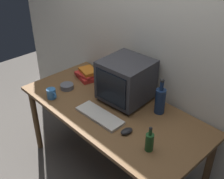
{
  "coord_description": "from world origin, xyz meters",
  "views": [
    {
      "loc": [
        1.4,
        -1.31,
        2.12
      ],
      "look_at": [
        0.0,
        0.0,
        0.93
      ],
      "focal_mm": 45.33,
      "sensor_mm": 36.0,
      "label": 1
    }
  ],
  "objects_px": {
    "computer_mouse": "(127,131)",
    "bottle_short": "(149,141)",
    "bottle_tall": "(160,100)",
    "keyboard": "(100,116)",
    "cd_spindle": "(67,87)",
    "mug": "(52,94)",
    "crt_monitor": "(126,80)",
    "book_stack": "(87,74)"
  },
  "relations": [
    {
      "from": "keyboard",
      "to": "bottle_tall",
      "type": "bearing_deg",
      "value": 52.44
    },
    {
      "from": "bottle_tall",
      "to": "mug",
      "type": "bearing_deg",
      "value": -146.06
    },
    {
      "from": "keyboard",
      "to": "computer_mouse",
      "type": "bearing_deg",
      "value": 1.24
    },
    {
      "from": "book_stack",
      "to": "mug",
      "type": "relative_size",
      "value": 2.23
    },
    {
      "from": "computer_mouse",
      "to": "bottle_tall",
      "type": "bearing_deg",
      "value": 98.24
    },
    {
      "from": "keyboard",
      "to": "bottle_tall",
      "type": "height_order",
      "value": "bottle_tall"
    },
    {
      "from": "keyboard",
      "to": "bottle_short",
      "type": "height_order",
      "value": "bottle_short"
    },
    {
      "from": "bottle_tall",
      "to": "bottle_short",
      "type": "relative_size",
      "value": 1.58
    },
    {
      "from": "bottle_short",
      "to": "book_stack",
      "type": "height_order",
      "value": "bottle_short"
    },
    {
      "from": "keyboard",
      "to": "book_stack",
      "type": "height_order",
      "value": "book_stack"
    },
    {
      "from": "bottle_short",
      "to": "mug",
      "type": "height_order",
      "value": "bottle_short"
    },
    {
      "from": "computer_mouse",
      "to": "bottle_tall",
      "type": "xyz_separation_m",
      "value": [
        -0.0,
        0.38,
        0.1
      ]
    },
    {
      "from": "keyboard",
      "to": "book_stack",
      "type": "xyz_separation_m",
      "value": [
        -0.56,
        0.33,
        0.03
      ]
    },
    {
      "from": "bottle_short",
      "to": "crt_monitor",
      "type": "bearing_deg",
      "value": 149.14
    },
    {
      "from": "computer_mouse",
      "to": "cd_spindle",
      "type": "height_order",
      "value": "cd_spindle"
    },
    {
      "from": "bottle_tall",
      "to": "book_stack",
      "type": "bearing_deg",
      "value": -175.24
    },
    {
      "from": "book_stack",
      "to": "cd_spindle",
      "type": "bearing_deg",
      "value": -83.57
    },
    {
      "from": "bottle_tall",
      "to": "bottle_short",
      "type": "height_order",
      "value": "bottle_tall"
    },
    {
      "from": "keyboard",
      "to": "bottle_tall",
      "type": "relative_size",
      "value": 1.34
    },
    {
      "from": "crt_monitor",
      "to": "keyboard",
      "type": "relative_size",
      "value": 0.99
    },
    {
      "from": "mug",
      "to": "computer_mouse",
      "type": "bearing_deg",
      "value": 10.32
    },
    {
      "from": "keyboard",
      "to": "crt_monitor",
      "type": "bearing_deg",
      "value": 93.5
    },
    {
      "from": "computer_mouse",
      "to": "mug",
      "type": "bearing_deg",
      "value": -161.69
    },
    {
      "from": "keyboard",
      "to": "mug",
      "type": "bearing_deg",
      "value": -167.81
    },
    {
      "from": "computer_mouse",
      "to": "book_stack",
      "type": "height_order",
      "value": "book_stack"
    },
    {
      "from": "bottle_tall",
      "to": "book_stack",
      "type": "height_order",
      "value": "bottle_tall"
    },
    {
      "from": "book_stack",
      "to": "computer_mouse",
      "type": "bearing_deg",
      "value": -20.15
    },
    {
      "from": "keyboard",
      "to": "computer_mouse",
      "type": "height_order",
      "value": "computer_mouse"
    },
    {
      "from": "bottle_tall",
      "to": "computer_mouse",
      "type": "bearing_deg",
      "value": -89.75
    },
    {
      "from": "computer_mouse",
      "to": "bottle_short",
      "type": "xyz_separation_m",
      "value": [
        0.22,
        -0.01,
        0.06
      ]
    },
    {
      "from": "bottle_short",
      "to": "cd_spindle",
      "type": "bearing_deg",
      "value": 176.7
    },
    {
      "from": "crt_monitor",
      "to": "bottle_tall",
      "type": "xyz_separation_m",
      "value": [
        0.31,
        0.07,
        -0.08
      ]
    },
    {
      "from": "cd_spindle",
      "to": "bottle_tall",
      "type": "bearing_deg",
      "value": 22.26
    },
    {
      "from": "mug",
      "to": "crt_monitor",
      "type": "bearing_deg",
      "value": 44.48
    },
    {
      "from": "book_stack",
      "to": "mug",
      "type": "bearing_deg",
      "value": -81.46
    },
    {
      "from": "crt_monitor",
      "to": "book_stack",
      "type": "relative_size",
      "value": 1.55
    },
    {
      "from": "keyboard",
      "to": "mug",
      "type": "distance_m",
      "value": 0.51
    },
    {
      "from": "keyboard",
      "to": "book_stack",
      "type": "distance_m",
      "value": 0.65
    },
    {
      "from": "keyboard",
      "to": "mug",
      "type": "relative_size",
      "value": 3.5
    },
    {
      "from": "keyboard",
      "to": "bottle_short",
      "type": "xyz_separation_m",
      "value": [
        0.51,
        0.0,
        0.06
      ]
    },
    {
      "from": "mug",
      "to": "cd_spindle",
      "type": "xyz_separation_m",
      "value": [
        -0.04,
        0.19,
        -0.02
      ]
    },
    {
      "from": "bottle_short",
      "to": "cd_spindle",
      "type": "height_order",
      "value": "bottle_short"
    }
  ]
}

